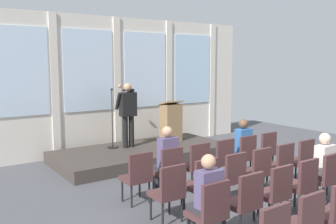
# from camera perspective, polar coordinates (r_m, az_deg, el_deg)

# --- Properties ---
(ground_plane) EXTENTS (14.67, 14.67, 0.00)m
(ground_plane) POSITION_cam_1_polar(r_m,az_deg,el_deg) (6.65, 16.10, -14.69)
(ground_plane) COLOR #4C4C51
(rear_partition) EXTENTS (8.87, 0.14, 3.75)m
(rear_partition) POSITION_cam_1_polar(r_m,az_deg,el_deg) (10.66, -7.50, 4.47)
(rear_partition) COLOR silver
(rear_partition) RESTS_ON ground
(stage_platform) EXTENTS (4.48, 2.10, 0.29)m
(stage_platform) POSITION_cam_1_polar(r_m,az_deg,el_deg) (9.74, -3.93, -6.37)
(stage_platform) COLOR #3F3833
(stage_platform) RESTS_ON ground
(speaker) EXTENTS (0.52, 0.69, 1.68)m
(speaker) POSITION_cam_1_polar(r_m,az_deg,el_deg) (9.67, -6.21, 0.29)
(speaker) COLOR black
(speaker) RESTS_ON stage_platform
(mic_stand) EXTENTS (0.28, 0.28, 1.55)m
(mic_stand) POSITION_cam_1_polar(r_m,az_deg,el_deg) (9.75, -8.51, -3.51)
(mic_stand) COLOR black
(mic_stand) RESTS_ON stage_platform
(lectern) EXTENTS (0.60, 0.48, 1.16)m
(lectern) POSITION_cam_1_polar(r_m,az_deg,el_deg) (10.43, 0.45, -1.49)
(lectern) COLOR #93724C
(lectern) RESTS_ON stage_platform
(chair_r0_c0) EXTENTS (0.46, 0.44, 0.94)m
(chair_r0_c0) POSITION_cam_1_polar(r_m,az_deg,el_deg) (6.64, -4.68, -9.54)
(chair_r0_c0) COLOR black
(chair_r0_c0) RESTS_ON ground
(chair_r0_c1) EXTENTS (0.46, 0.44, 0.94)m
(chair_r0_c1) POSITION_cam_1_polar(r_m,az_deg,el_deg) (6.99, 0.10, -8.65)
(chair_r0_c1) COLOR black
(chair_r0_c1) RESTS_ON ground
(audience_r0_c1) EXTENTS (0.36, 0.39, 1.32)m
(audience_r0_c1) POSITION_cam_1_polar(r_m,az_deg,el_deg) (7.00, -0.29, -6.92)
(audience_r0_c1) COLOR #2D2D33
(audience_r0_c1) RESTS_ON ground
(chair_r0_c2) EXTENTS (0.46, 0.44, 0.94)m
(chair_r0_c2) POSITION_cam_1_polar(r_m,az_deg,el_deg) (7.37, 4.38, -7.81)
(chair_r0_c2) COLOR black
(chair_r0_c2) RESTS_ON ground
(chair_r0_c3) EXTENTS (0.46, 0.44, 0.94)m
(chair_r0_c3) POSITION_cam_1_polar(r_m,az_deg,el_deg) (7.80, 8.20, -7.01)
(chair_r0_c3) COLOR black
(chair_r0_c3) RESTS_ON ground
(chair_r0_c4) EXTENTS (0.46, 0.44, 0.94)m
(chair_r0_c4) POSITION_cam_1_polar(r_m,az_deg,el_deg) (8.25, 11.60, -6.27)
(chair_r0_c4) COLOR black
(chair_r0_c4) RESTS_ON ground
(audience_r0_c4) EXTENTS (0.36, 0.39, 1.28)m
(audience_r0_c4) POSITION_cam_1_polar(r_m,az_deg,el_deg) (8.27, 11.21, -4.95)
(audience_r0_c4) COLOR #2D2D33
(audience_r0_c4) RESTS_ON ground
(chair_r0_c5) EXTENTS (0.46, 0.44, 0.94)m
(chair_r0_c5) POSITION_cam_1_polar(r_m,az_deg,el_deg) (8.73, 14.62, -5.60)
(chair_r0_c5) COLOR black
(chair_r0_c5) RESTS_ON ground
(chair_r1_c0) EXTENTS (0.46, 0.44, 0.94)m
(chair_r1_c0) POSITION_cam_1_polar(r_m,az_deg,el_deg) (5.87, 0.15, -11.84)
(chair_r1_c0) COLOR black
(chair_r1_c0) RESTS_ON ground
(chair_r1_c1) EXTENTS (0.46, 0.44, 0.94)m
(chair_r1_c1) POSITION_cam_1_polar(r_m,az_deg,el_deg) (6.26, 5.23, -10.64)
(chair_r1_c1) COLOR black
(chair_r1_c1) RESTS_ON ground
(chair_r1_c2) EXTENTS (0.46, 0.44, 0.94)m
(chair_r1_c2) POSITION_cam_1_polar(r_m,az_deg,el_deg) (6.69, 9.66, -9.52)
(chair_r1_c2) COLOR black
(chair_r1_c2) RESTS_ON ground
(chair_r1_c3) EXTENTS (0.46, 0.44, 0.94)m
(chair_r1_c3) POSITION_cam_1_polar(r_m,az_deg,el_deg) (7.15, 13.51, -8.49)
(chair_r1_c3) COLOR black
(chair_r1_c3) RESTS_ON ground
(chair_r1_c4) EXTENTS (0.46, 0.44, 0.94)m
(chair_r1_c4) POSITION_cam_1_polar(r_m,az_deg,el_deg) (7.64, 16.86, -7.56)
(chair_r1_c4) COLOR black
(chair_r1_c4) RESTS_ON ground
(chair_r1_c5) EXTENTS (0.46, 0.44, 0.94)m
(chair_r1_c5) POSITION_cam_1_polar(r_m,az_deg,el_deg) (8.16, 19.78, -6.72)
(chair_r1_c5) COLOR black
(chair_r1_c5) RESTS_ON ground
(chair_r2_c0) EXTENTS (0.46, 0.44, 0.94)m
(chair_r2_c0) POSITION_cam_1_polar(r_m,az_deg,el_deg) (5.17, 6.48, -14.68)
(chair_r2_c0) COLOR black
(chair_r2_c0) RESTS_ON ground
(audience_r2_c0) EXTENTS (0.36, 0.39, 1.29)m
(audience_r2_c0) POSITION_cam_1_polar(r_m,az_deg,el_deg) (5.16, 5.89, -12.54)
(audience_r2_c0) COLOR #2D2D33
(audience_r2_c0) RESTS_ON ground
(chair_r2_c1) EXTENTS (0.46, 0.44, 0.94)m
(chair_r2_c1) POSITION_cam_1_polar(r_m,az_deg,el_deg) (5.60, 11.74, -13.00)
(chair_r2_c1) COLOR black
(chair_r2_c1) RESTS_ON ground
(chair_r2_c2) EXTENTS (0.46, 0.44, 0.94)m
(chair_r2_c2) POSITION_cam_1_polar(r_m,az_deg,el_deg) (6.07, 16.15, -11.48)
(chair_r2_c2) COLOR black
(chair_r2_c2) RESTS_ON ground
(chair_r2_c3) EXTENTS (0.46, 0.44, 0.94)m
(chair_r2_c3) POSITION_cam_1_polar(r_m,az_deg,el_deg) (6.58, 19.87, -10.15)
(chair_r2_c3) COLOR black
(chair_r2_c3) RESTS_ON ground
(chair_r2_c4) EXTENTS (0.46, 0.44, 0.94)m
(chair_r2_c4) POSITION_cam_1_polar(r_m,az_deg,el_deg) (7.11, 23.01, -8.97)
(chair_r2_c4) COLOR black
(chair_r2_c4) RESTS_ON ground
(audience_r2_c4) EXTENTS (0.36, 0.39, 1.28)m
(audience_r2_c4) POSITION_cam_1_polar(r_m,az_deg,el_deg) (7.11, 22.51, -7.45)
(audience_r2_c4) COLOR #2D2D33
(audience_r2_c4) RESTS_ON ground
(chair_r3_c1) EXTENTS (0.46, 0.44, 0.94)m
(chair_r3_c1) POSITION_cam_1_polar(r_m,az_deg,el_deg) (5.04, 20.00, -15.70)
(chair_r3_c1) COLOR black
(chair_r3_c1) RESTS_ON ground
(chair_r3_c2) EXTENTS (0.46, 0.44, 0.94)m
(chair_r3_c2) POSITION_cam_1_polar(r_m,az_deg,el_deg) (5.56, 24.08, -13.66)
(chair_r3_c2) COLOR black
(chair_r3_c2) RESTS_ON ground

